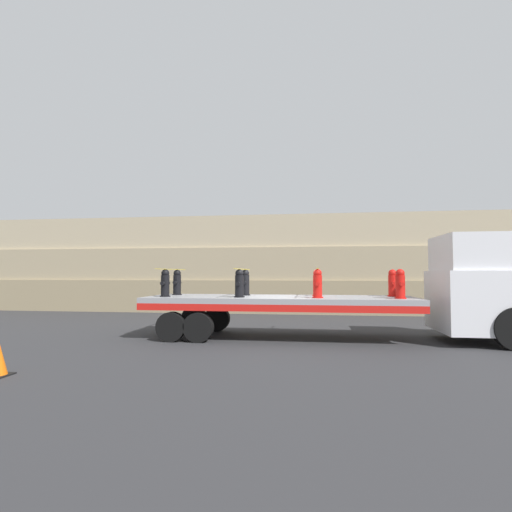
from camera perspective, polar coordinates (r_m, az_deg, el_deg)
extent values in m
plane|color=#2D2D30|center=(12.58, 3.39, -11.58)|extent=(120.00, 120.00, 0.00)
cube|color=gray|center=(21.01, 5.28, -5.69)|extent=(60.00, 3.00, 1.65)
cube|color=tan|center=(21.13, 5.28, -1.19)|extent=(60.00, 3.00, 1.65)
cube|color=tan|center=(21.39, 5.28, 3.22)|extent=(60.00, 3.00, 1.65)
cube|color=silver|center=(13.29, 29.22, -5.64)|extent=(2.35, 2.50, 1.75)
cube|color=silver|center=(13.20, 28.14, 0.37)|extent=(1.64, 2.30, 1.03)
cube|color=black|center=(13.52, 31.75, -4.04)|extent=(0.94, 2.20, 0.98)
cylinder|color=black|center=(14.59, 29.10, -7.81)|extent=(1.11, 0.28, 1.11)
cube|color=gray|center=(12.44, 3.37, -6.17)|extent=(8.19, 2.49, 0.16)
cube|color=red|center=(11.26, 2.87, -7.46)|extent=(8.19, 0.08, 0.20)
cube|color=red|center=(13.66, 3.79, -6.60)|extent=(8.19, 0.08, 0.20)
cylinder|color=black|center=(11.80, -8.22, -10.05)|extent=(0.86, 0.30, 0.86)
cylinder|color=black|center=(14.00, -5.57, -8.88)|extent=(0.86, 0.30, 0.86)
cylinder|color=black|center=(12.05, -12.02, -9.86)|extent=(0.86, 0.30, 0.86)
cylinder|color=black|center=(14.21, -8.82, -8.76)|extent=(0.86, 0.30, 0.86)
cylinder|color=black|center=(12.68, -12.86, -5.62)|extent=(0.33, 0.33, 0.03)
cylinder|color=black|center=(12.66, -12.85, -4.18)|extent=(0.26, 0.26, 0.67)
sphere|color=black|center=(12.66, -12.83, -2.42)|extent=(0.25, 0.25, 0.25)
cylinder|color=black|center=(12.47, -13.18, -3.84)|extent=(0.12, 0.15, 0.12)
cylinder|color=black|center=(12.85, -12.52, -3.80)|extent=(0.12, 0.15, 0.12)
cylinder|color=black|center=(13.71, -11.22, -5.40)|extent=(0.33, 0.33, 0.03)
cylinder|color=black|center=(13.69, -11.21, -4.07)|extent=(0.26, 0.26, 0.67)
sphere|color=black|center=(13.69, -11.20, -2.45)|extent=(0.25, 0.25, 0.25)
cylinder|color=black|center=(13.50, -11.50, -3.75)|extent=(0.12, 0.15, 0.12)
cylinder|color=black|center=(13.89, -10.93, -3.72)|extent=(0.12, 0.15, 0.12)
cylinder|color=black|center=(12.05, -2.40, -5.84)|extent=(0.33, 0.33, 0.03)
cylinder|color=black|center=(12.03, -2.40, -4.33)|extent=(0.26, 0.26, 0.67)
sphere|color=black|center=(12.03, -2.39, -2.48)|extent=(0.25, 0.25, 0.25)
cylinder|color=black|center=(11.83, -2.58, -3.97)|extent=(0.12, 0.15, 0.12)
cylinder|color=black|center=(12.24, -2.22, -3.93)|extent=(0.12, 0.15, 0.12)
cylinder|color=black|center=(13.13, -1.53, -5.57)|extent=(0.33, 0.33, 0.03)
cylinder|color=black|center=(13.11, -1.53, -4.19)|extent=(0.26, 0.26, 0.67)
sphere|color=black|center=(13.11, -1.53, -2.49)|extent=(0.25, 0.25, 0.25)
cylinder|color=black|center=(12.91, -1.68, -3.86)|extent=(0.12, 0.15, 0.12)
cylinder|color=black|center=(13.31, -1.38, -3.82)|extent=(0.12, 0.15, 0.12)
cylinder|color=red|center=(11.85, 8.80, -5.87)|extent=(0.33, 0.33, 0.03)
cylinder|color=red|center=(11.84, 8.79, -4.33)|extent=(0.26, 0.26, 0.67)
sphere|color=red|center=(11.83, 8.78, -2.45)|extent=(0.25, 0.25, 0.25)
cylinder|color=red|center=(11.63, 8.80, -3.97)|extent=(0.12, 0.15, 0.12)
cylinder|color=red|center=(12.04, 8.78, -3.92)|extent=(0.12, 0.15, 0.12)
cylinder|color=red|center=(12.95, 8.74, -5.59)|extent=(0.33, 0.33, 0.03)
cylinder|color=red|center=(12.93, 8.73, -4.18)|extent=(0.26, 0.26, 0.67)
sphere|color=red|center=(12.93, 8.72, -2.46)|extent=(0.25, 0.25, 0.25)
cylinder|color=red|center=(12.73, 8.74, -3.85)|extent=(0.12, 0.15, 0.12)
cylinder|color=red|center=(13.14, 8.71, -3.81)|extent=(0.12, 0.15, 0.12)
cylinder|color=red|center=(12.11, 19.95, -5.67)|extent=(0.33, 0.33, 0.03)
cylinder|color=red|center=(12.10, 19.93, -4.17)|extent=(0.26, 0.26, 0.67)
sphere|color=red|center=(12.09, 19.90, -2.33)|extent=(0.25, 0.25, 0.25)
cylinder|color=red|center=(11.89, 20.12, -3.81)|extent=(0.12, 0.15, 0.12)
cylinder|color=red|center=(12.29, 19.72, -3.77)|extent=(0.12, 0.15, 0.12)
cylinder|color=red|center=(13.18, 18.96, -5.42)|extent=(0.33, 0.33, 0.03)
cylinder|color=red|center=(13.17, 18.94, -4.04)|extent=(0.26, 0.26, 0.67)
sphere|color=red|center=(13.16, 18.92, -2.35)|extent=(0.25, 0.25, 0.25)
cylinder|color=red|center=(12.96, 19.11, -3.71)|extent=(0.12, 0.15, 0.12)
cylinder|color=red|center=(13.37, 18.77, -3.68)|extent=(0.12, 0.15, 0.12)
cube|color=yellow|center=(13.17, -11.98, -1.87)|extent=(0.05, 2.69, 0.01)
cube|color=yellow|center=(12.57, -1.94, -1.89)|extent=(0.05, 2.69, 0.01)
cube|color=yellow|center=(12.38, 8.74, -1.86)|extent=(0.05, 2.69, 0.01)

